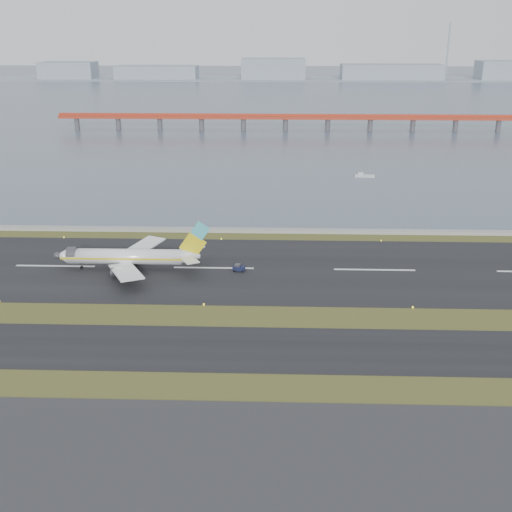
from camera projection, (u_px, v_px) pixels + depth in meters
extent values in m
plane|color=#3F4B1A|center=(200.00, 320.00, 131.87)|extent=(1000.00, 1000.00, 0.00)
cube|color=#2D2D30|center=(149.00, 511.00, 80.16)|extent=(1000.00, 50.00, 0.10)
cube|color=black|center=(192.00, 348.00, 120.57)|extent=(1000.00, 18.00, 0.10)
cube|color=black|center=(214.00, 268.00, 160.04)|extent=(1000.00, 45.00, 0.10)
cube|color=gray|center=(224.00, 230.00, 188.08)|extent=(1000.00, 2.50, 1.00)
cube|color=#404C5B|center=(260.00, 94.00, 564.16)|extent=(1400.00, 800.00, 1.30)
cube|color=#A5311C|center=(286.00, 118.00, 363.62)|extent=(260.00, 5.00, 1.60)
cube|color=#A5311C|center=(286.00, 115.00, 363.11)|extent=(260.00, 0.40, 1.40)
cylinder|color=#4C4C51|center=(118.00, 125.00, 368.19)|extent=(2.80, 2.80, 7.00)
cylinder|color=#4C4C51|center=(286.00, 126.00, 365.15)|extent=(2.80, 2.80, 7.00)
cylinder|color=#4C4C51|center=(455.00, 127.00, 362.12)|extent=(2.80, 2.80, 7.00)
cube|color=#8B98A5|center=(264.00, 79.00, 714.52)|extent=(1400.00, 80.00, 1.00)
cube|color=#8B98A5|center=(68.00, 70.00, 718.42)|extent=(60.00, 35.00, 18.00)
cube|color=#8B98A5|center=(157.00, 72.00, 715.94)|extent=(90.00, 35.00, 14.00)
cube|color=#8B98A5|center=(273.00, 69.00, 710.46)|extent=(70.00, 35.00, 22.00)
cube|color=#8B98A5|center=(391.00, 72.00, 707.37)|extent=(110.00, 35.00, 16.00)
cube|color=#8B98A5|center=(501.00, 70.00, 702.89)|extent=(50.00, 35.00, 20.00)
cylinder|color=#8B98A5|center=(448.00, 51.00, 697.98)|extent=(1.80, 1.80, 60.00)
cylinder|color=white|center=(125.00, 256.00, 157.92)|extent=(28.00, 3.80, 3.80)
cone|color=white|center=(62.00, 256.00, 158.42)|extent=(3.20, 3.80, 3.80)
cone|color=white|center=(190.00, 256.00, 157.31)|extent=(5.00, 3.80, 3.80)
cube|color=yellow|center=(123.00, 259.00, 156.12)|extent=(31.00, 0.06, 0.45)
cube|color=yellow|center=(126.00, 254.00, 159.73)|extent=(31.00, 0.06, 0.45)
cube|color=white|center=(126.00, 272.00, 150.10)|extent=(11.31, 15.89, 1.66)
cube|color=white|center=(141.00, 248.00, 166.08)|extent=(11.31, 15.89, 1.66)
cylinder|color=#3C3C41|center=(122.00, 273.00, 152.91)|extent=(4.20, 2.10, 2.10)
cylinder|color=#3C3C41|center=(132.00, 255.00, 164.19)|extent=(4.20, 2.10, 2.10)
cube|color=yellow|center=(193.00, 245.00, 156.30)|extent=(6.80, 0.35, 6.85)
cube|color=#46B7C7|center=(200.00, 231.00, 154.98)|extent=(4.85, 0.37, 4.90)
cube|color=white|center=(189.00, 260.00, 153.56)|extent=(5.64, 6.80, 0.22)
cube|color=white|center=(193.00, 249.00, 160.70)|extent=(5.64, 6.80, 0.22)
cylinder|color=black|center=(82.00, 267.00, 159.31)|extent=(0.80, 0.28, 0.80)
cylinder|color=black|center=(129.00, 272.00, 156.25)|extent=(1.00, 0.38, 1.00)
cylinder|color=black|center=(134.00, 264.00, 161.51)|extent=(1.00, 0.38, 1.00)
cube|color=black|center=(239.00, 268.00, 157.75)|extent=(3.13, 2.03, 1.10)
cube|color=#3C3C41|center=(237.00, 265.00, 157.56)|extent=(1.46, 1.54, 0.64)
cylinder|color=black|center=(234.00, 271.00, 157.40)|extent=(0.67, 0.36, 0.64)
cylinder|color=black|center=(236.00, 269.00, 158.76)|extent=(0.67, 0.36, 0.64)
cylinder|color=black|center=(242.00, 271.00, 157.08)|extent=(0.67, 0.36, 0.64)
cylinder|color=black|center=(244.00, 269.00, 158.44)|extent=(0.67, 0.36, 0.64)
cube|color=silver|center=(365.00, 176.00, 255.38)|extent=(7.96, 3.08, 1.00)
cube|color=silver|center=(361.00, 174.00, 255.26)|extent=(2.36, 1.96, 1.00)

